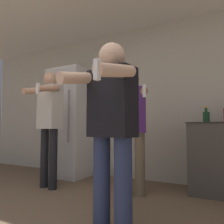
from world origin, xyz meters
TOP-DOWN VIEW (x-y plane):
  - wall_back at (0.00, 2.75)m, footprint 7.00×0.06m
  - refrigerator at (-1.09, 2.40)m, footprint 0.69×0.67m
  - bottle_short_whiskey at (1.15, 2.44)m, footprint 0.09×0.09m
  - person_woman_foreground at (0.54, 0.87)m, footprint 0.55×0.58m
  - person_man_side at (-0.86, 1.61)m, footprint 0.46×0.49m
  - person_spectator_back at (0.31, 1.87)m, footprint 0.54×0.60m

SIDE VIEW (x-z plane):
  - person_woman_foreground at x=0.54m, z-range 0.11..1.68m
  - person_spectator_back at x=0.31m, z-range 0.13..1.71m
  - refrigerator at x=-1.09m, z-range 0.00..1.89m
  - person_man_side at x=-0.86m, z-range 0.17..1.83m
  - bottle_short_whiskey at x=1.15m, z-range 0.89..1.11m
  - wall_back at x=0.00m, z-range 0.00..2.55m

